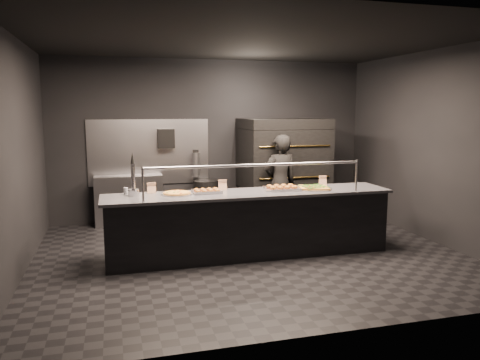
% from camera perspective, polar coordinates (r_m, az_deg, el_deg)
% --- Properties ---
extents(room, '(6.04, 6.00, 3.00)m').
position_cam_1_polar(room, '(6.58, 0.91, 3.52)').
color(room, black).
rests_on(room, ground).
extents(service_counter, '(4.10, 0.78, 1.37)m').
position_cam_1_polar(service_counter, '(6.71, 1.20, -5.32)').
color(service_counter, black).
rests_on(service_counter, ground).
extents(pizza_oven, '(1.50, 1.23, 1.91)m').
position_cam_1_polar(pizza_oven, '(8.77, 5.21, 1.28)').
color(pizza_oven, black).
rests_on(pizza_oven, ground).
extents(prep_shelf, '(1.20, 0.35, 0.90)m').
position_cam_1_polar(prep_shelf, '(8.72, -13.37, -2.39)').
color(prep_shelf, '#99999E').
rests_on(prep_shelf, ground).
extents(towel_dispenser, '(0.30, 0.20, 0.35)m').
position_cam_1_polar(towel_dispenser, '(8.70, -9.01, 5.02)').
color(towel_dispenser, black).
rests_on(towel_dispenser, room).
extents(fire_extinguisher, '(0.14, 0.14, 0.51)m').
position_cam_1_polar(fire_extinguisher, '(8.83, -5.40, 1.94)').
color(fire_extinguisher, '#B2B2B7').
rests_on(fire_extinguisher, room).
extents(beer_tap, '(0.15, 0.22, 0.59)m').
position_cam_1_polar(beer_tap, '(6.48, -12.88, -0.41)').
color(beer_tap, silver).
rests_on(beer_tap, service_counter).
extents(round_pizza, '(0.44, 0.44, 0.03)m').
position_cam_1_polar(round_pizza, '(6.50, -7.70, -1.61)').
color(round_pizza, silver).
rests_on(round_pizza, service_counter).
extents(slider_tray_a, '(0.41, 0.30, 0.06)m').
position_cam_1_polar(slider_tray_a, '(6.57, -4.07, -1.36)').
color(slider_tray_a, silver).
rests_on(slider_tray_a, service_counter).
extents(slider_tray_b, '(0.55, 0.45, 0.08)m').
position_cam_1_polar(slider_tray_b, '(6.81, 5.13, -0.97)').
color(slider_tray_b, silver).
rests_on(slider_tray_b, service_counter).
extents(square_pizza, '(0.53, 0.53, 0.05)m').
position_cam_1_polar(square_pizza, '(6.95, 8.99, -0.95)').
color(square_pizza, silver).
rests_on(square_pizza, service_counter).
extents(condiment_jar, '(0.15, 0.06, 0.10)m').
position_cam_1_polar(condiment_jar, '(6.61, -13.50, -1.32)').
color(condiment_jar, silver).
rests_on(condiment_jar, service_counter).
extents(tent_cards, '(2.72, 0.04, 0.15)m').
position_cam_1_polar(tent_cards, '(6.83, -0.60, -0.52)').
color(tent_cards, white).
rests_on(tent_cards, service_counter).
extents(trash_bin, '(0.46, 0.46, 0.77)m').
position_cam_1_polar(trash_bin, '(8.79, -4.19, -2.53)').
color(trash_bin, black).
rests_on(trash_bin, ground).
extents(worker, '(0.65, 0.47, 1.66)m').
position_cam_1_polar(worker, '(8.03, 4.89, -0.36)').
color(worker, black).
rests_on(worker, ground).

